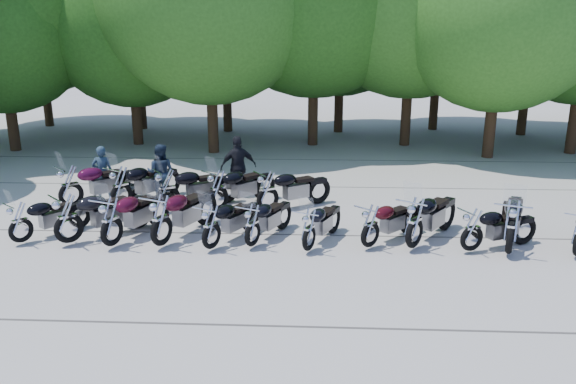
{
  "coord_description": "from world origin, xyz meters",
  "views": [
    {
      "loc": [
        0.63,
        -11.55,
        4.84
      ],
      "look_at": [
        0.0,
        1.5,
        1.1
      ],
      "focal_mm": 35.0,
      "sensor_mm": 36.0,
      "label": 1
    }
  ],
  "objects_px": {
    "motorcycle_0": "(20,221)",
    "motorcycle_13": "(121,186)",
    "motorcycle_7": "(371,225)",
    "motorcycle_9": "(473,229)",
    "motorcycle_12": "(70,185)",
    "rider_2": "(238,167)",
    "motorcycle_15": "(218,189)",
    "motorcycle_6": "(309,229)",
    "motorcycle_14": "(167,189)",
    "motorcycle_2": "(111,220)",
    "motorcycle_4": "(211,226)",
    "motorcycle_1": "(68,217)",
    "motorcycle_8": "(415,221)",
    "motorcycle_3": "(161,219)",
    "motorcycle_5": "(252,224)",
    "motorcycle_16": "(268,190)",
    "rider_0": "(103,173)",
    "rider_1": "(161,173)",
    "motorcycle_10": "(511,225)"
  },
  "relations": [
    {
      "from": "motorcycle_0",
      "to": "motorcycle_13",
      "type": "relative_size",
      "value": 0.83
    },
    {
      "from": "motorcycle_7",
      "to": "motorcycle_9",
      "type": "height_order",
      "value": "motorcycle_7"
    },
    {
      "from": "motorcycle_0",
      "to": "motorcycle_9",
      "type": "distance_m",
      "value": 10.43
    },
    {
      "from": "motorcycle_12",
      "to": "rider_2",
      "type": "xyz_separation_m",
      "value": [
        4.55,
        1.48,
        0.23
      ]
    },
    {
      "from": "motorcycle_15",
      "to": "motorcycle_6",
      "type": "bearing_deg",
      "value": 174.06
    },
    {
      "from": "motorcycle_7",
      "to": "motorcycle_14",
      "type": "bearing_deg",
      "value": 19.76
    },
    {
      "from": "motorcycle_2",
      "to": "motorcycle_14",
      "type": "bearing_deg",
      "value": -81.09
    },
    {
      "from": "motorcycle_12",
      "to": "motorcycle_14",
      "type": "distance_m",
      "value": 2.8
    },
    {
      "from": "motorcycle_0",
      "to": "motorcycle_4",
      "type": "xyz_separation_m",
      "value": [
        4.54,
        -0.18,
        0.03
      ]
    },
    {
      "from": "motorcycle_1",
      "to": "motorcycle_9",
      "type": "height_order",
      "value": "motorcycle_1"
    },
    {
      "from": "motorcycle_15",
      "to": "motorcycle_13",
      "type": "bearing_deg",
      "value": 39.04
    },
    {
      "from": "motorcycle_7",
      "to": "motorcycle_8",
      "type": "distance_m",
      "value": 1.0
    },
    {
      "from": "motorcycle_1",
      "to": "motorcycle_3",
      "type": "xyz_separation_m",
      "value": [
        2.21,
        -0.06,
        0.02
      ]
    },
    {
      "from": "motorcycle_5",
      "to": "motorcycle_15",
      "type": "height_order",
      "value": "motorcycle_15"
    },
    {
      "from": "motorcycle_5",
      "to": "motorcycle_7",
      "type": "xyz_separation_m",
      "value": [
        2.71,
        0.07,
        0.0
      ]
    },
    {
      "from": "motorcycle_5",
      "to": "motorcycle_16",
      "type": "bearing_deg",
      "value": -68.0
    },
    {
      "from": "motorcycle_13",
      "to": "rider_0",
      "type": "bearing_deg",
      "value": -14.8
    },
    {
      "from": "motorcycle_3",
      "to": "motorcycle_1",
      "type": "bearing_deg",
      "value": 21.73
    },
    {
      "from": "motorcycle_9",
      "to": "motorcycle_16",
      "type": "distance_m",
      "value": 5.55
    },
    {
      "from": "motorcycle_8",
      "to": "motorcycle_4",
      "type": "bearing_deg",
      "value": 38.72
    },
    {
      "from": "motorcycle_2",
      "to": "motorcycle_3",
      "type": "height_order",
      "value": "motorcycle_3"
    },
    {
      "from": "motorcycle_1",
      "to": "motorcycle_14",
      "type": "bearing_deg",
      "value": -79.0
    },
    {
      "from": "motorcycle_0",
      "to": "rider_1",
      "type": "xyz_separation_m",
      "value": [
        2.36,
        3.69,
        0.28
      ]
    },
    {
      "from": "motorcycle_6",
      "to": "motorcycle_14",
      "type": "bearing_deg",
      "value": -11.3
    },
    {
      "from": "motorcycle_3",
      "to": "motorcycle_0",
      "type": "bearing_deg",
      "value": 22.25
    },
    {
      "from": "motorcycle_14",
      "to": "motorcycle_10",
      "type": "bearing_deg",
      "value": -142.2
    },
    {
      "from": "motorcycle_3",
      "to": "motorcycle_16",
      "type": "height_order",
      "value": "motorcycle_3"
    },
    {
      "from": "motorcycle_9",
      "to": "rider_1",
      "type": "xyz_separation_m",
      "value": [
        -8.07,
        3.73,
        0.27
      ]
    },
    {
      "from": "motorcycle_2",
      "to": "motorcycle_15",
      "type": "relative_size",
      "value": 1.0
    },
    {
      "from": "motorcycle_0",
      "to": "rider_2",
      "type": "xyz_separation_m",
      "value": [
        4.59,
        4.21,
        0.36
      ]
    },
    {
      "from": "motorcycle_2",
      "to": "rider_2",
      "type": "height_order",
      "value": "rider_2"
    },
    {
      "from": "motorcycle_8",
      "to": "motorcycle_7",
      "type": "bearing_deg",
      "value": 34.37
    },
    {
      "from": "motorcycle_6",
      "to": "rider_1",
      "type": "bearing_deg",
      "value": -17.6
    },
    {
      "from": "motorcycle_3",
      "to": "motorcycle_13",
      "type": "xyz_separation_m",
      "value": [
        -1.9,
        2.82,
        -0.01
      ]
    },
    {
      "from": "rider_2",
      "to": "rider_0",
      "type": "bearing_deg",
      "value": -13.47
    },
    {
      "from": "motorcycle_1",
      "to": "motorcycle_3",
      "type": "distance_m",
      "value": 2.21
    },
    {
      "from": "motorcycle_0",
      "to": "motorcycle_3",
      "type": "relative_size",
      "value": 0.81
    },
    {
      "from": "motorcycle_2",
      "to": "rider_1",
      "type": "xyz_separation_m",
      "value": [
        0.14,
        3.82,
        0.17
      ]
    },
    {
      "from": "motorcycle_8",
      "to": "motorcycle_14",
      "type": "bearing_deg",
      "value": 14.07
    },
    {
      "from": "motorcycle_8",
      "to": "motorcycle_12",
      "type": "relative_size",
      "value": 0.99
    },
    {
      "from": "motorcycle_7",
      "to": "rider_1",
      "type": "bearing_deg",
      "value": 12.9
    },
    {
      "from": "motorcycle_7",
      "to": "motorcycle_6",
      "type": "bearing_deg",
      "value": 55.86
    },
    {
      "from": "motorcycle_6",
      "to": "motorcycle_9",
      "type": "distance_m",
      "value": 3.67
    },
    {
      "from": "motorcycle_4",
      "to": "motorcycle_7",
      "type": "height_order",
      "value": "motorcycle_4"
    },
    {
      "from": "motorcycle_3",
      "to": "motorcycle_8",
      "type": "xyz_separation_m",
      "value": [
        5.8,
        0.13,
        -0.01
      ]
    },
    {
      "from": "motorcycle_13",
      "to": "rider_2",
      "type": "bearing_deg",
      "value": -121.66
    },
    {
      "from": "motorcycle_4",
      "to": "rider_0",
      "type": "xyz_separation_m",
      "value": [
        -3.93,
        3.89,
        0.21
      ]
    },
    {
      "from": "motorcycle_13",
      "to": "motorcycle_15",
      "type": "relative_size",
      "value": 1.03
    },
    {
      "from": "motorcycle_3",
      "to": "motorcycle_5",
      "type": "bearing_deg",
      "value": -154.29
    },
    {
      "from": "motorcycle_7",
      "to": "rider_0",
      "type": "relative_size",
      "value": 1.29
    }
  ]
}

